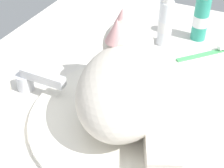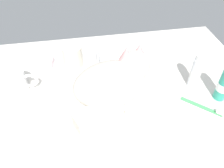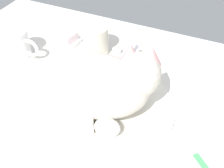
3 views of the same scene
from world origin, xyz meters
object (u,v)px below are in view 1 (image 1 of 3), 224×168
object	(u,v)px
toothpaste_bottle	(165,22)
cat	(127,83)
mouthwash_bottle	(201,17)
toothbrush	(205,53)
faucet	(31,81)

from	to	relation	value
toothpaste_bottle	cat	bearing A→B (deg)	-175.37
toothpaste_bottle	mouthwash_bottle	size ratio (longest dim) A/B	0.99
toothpaste_bottle	mouthwash_bottle	world-z (taller)	same
cat	toothpaste_bottle	world-z (taller)	cat
toothpaste_bottle	toothbrush	distance (cm)	12.33
toothbrush	faucet	bearing A→B (deg)	134.92
toothpaste_bottle	toothbrush	bearing A→B (deg)	-93.46
faucet	mouthwash_bottle	bearing A→B (deg)	-35.31
cat	mouthwash_bottle	xyz separation A→B (cm)	(35.25, -4.93, -2.03)
faucet	toothpaste_bottle	size ratio (longest dim) A/B	1.00
cat	toothpaste_bottle	bearing A→B (deg)	4.63
cat	toothbrush	size ratio (longest dim) A/B	2.54
toothpaste_bottle	toothbrush	world-z (taller)	toothpaste_bottle
faucet	toothpaste_bottle	xyz separation A→B (cm)	(30.20, -18.65, 3.59)
toothbrush	mouthwash_bottle	bearing A→B (deg)	27.69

